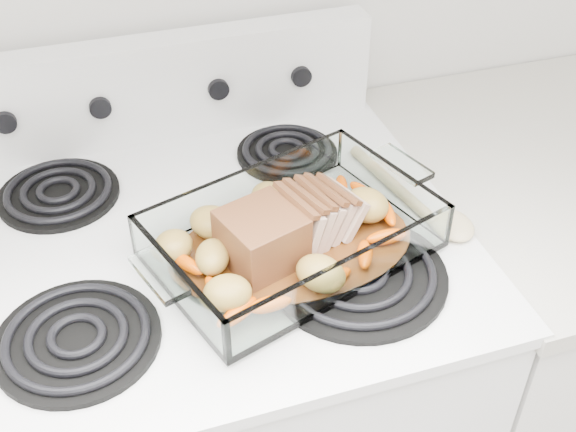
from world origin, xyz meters
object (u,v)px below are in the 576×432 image
object	(u,v)px
counter_right	(523,340)
baking_dish	(292,240)
electric_range	(217,417)
pork_roast	(279,228)

from	to	relation	value
counter_right	baking_dish	bearing A→B (deg)	-170.94
electric_range	pork_roast	distance (m)	0.53
electric_range	counter_right	distance (m)	0.67
electric_range	baking_dish	world-z (taller)	electric_range
counter_right	electric_range	bearing A→B (deg)	179.90
counter_right	pork_roast	xyz separation A→B (m)	(-0.57, -0.09, 0.52)
pork_roast	counter_right	bearing A→B (deg)	4.86
electric_range	counter_right	bearing A→B (deg)	-0.10
baking_dish	pork_roast	world-z (taller)	pork_roast
counter_right	baking_dish	world-z (taller)	baking_dish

